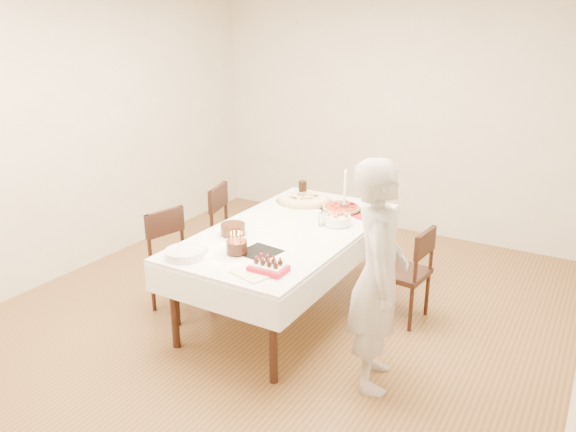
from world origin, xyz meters
The scene contains 22 objects.
floor centered at (0.00, 0.00, 0.00)m, with size 5.00×5.00×0.00m, color brown.
wall_back centered at (0.00, 2.50, 1.35)m, with size 4.50×0.04×2.70m, color beige.
wall_left centered at (-2.25, 0.00, 1.35)m, with size 0.04×5.00×2.70m, color beige.
dining_table centered at (0.01, 0.08, 0.38)m, with size 1.14×2.14×0.75m, color silver.
chair_right_savory centered at (0.89, 0.45, 0.41)m, with size 0.42×0.42×0.82m, color black, non-canonical shape.
chair_left_savory centered at (-0.75, 0.43, 0.45)m, with size 0.46×0.46×0.91m, color black, non-canonical shape.
chair_left_dessert centered at (-0.76, -0.39, 0.44)m, with size 0.45×0.45×0.88m, color black, non-canonical shape.
person centered at (1.03, -0.49, 0.79)m, with size 0.58×0.38×1.59m, color beige.
pizza_white centered at (-0.22, 0.78, 0.77)m, with size 0.53×0.53×0.04m, color beige.
pizza_pepperoni centered at (0.18, 0.74, 0.77)m, with size 0.37×0.37×0.04m, color red.
red_placemat centered at (0.41, 0.71, 0.75)m, with size 0.23×0.23×0.01m, color #B21E1E.
pasta_bowl centered at (0.32, 0.37, 0.79)m, with size 0.22×0.22×0.07m, color white.
taper_candle centered at (0.23, 0.71, 0.95)m, with size 0.09×0.09×0.40m, color white.
shaker_pair centered at (0.21, 0.28, 0.81)m, with size 0.09×0.09×0.11m, color white, non-canonical shape.
cola_glass centered at (-0.33, 0.94, 0.82)m, with size 0.08×0.08×0.15m, color black.
layer_cake centered at (-0.28, -0.28, 0.80)m, with size 0.25×0.25×0.10m, color #371B0D.
cake_board centered at (0.09, -0.46, 0.75)m, with size 0.27×0.27×0.01m, color black.
birthday_cake centered at (-0.05, -0.56, 0.84)m, with size 0.15×0.15×0.15m, color black.
strawberry_box centered at (0.32, -0.71, 0.78)m, with size 0.26×0.17×0.06m, color red, non-canonical shape.
box_lid centered at (0.24, -0.81, 0.75)m, with size 0.27×0.18×0.02m, color beige.
plate_stack centered at (-0.33, -0.81, 0.78)m, with size 0.29×0.29×0.06m, color white.
china_plate centered at (-0.36, -0.70, 0.75)m, with size 0.24×0.24×0.01m, color white.
Camera 1 is at (2.21, -3.65, 2.38)m, focal length 35.00 mm.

